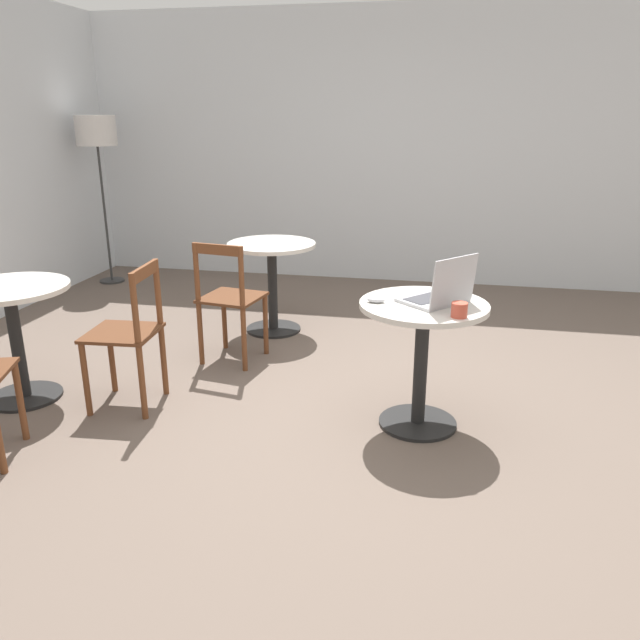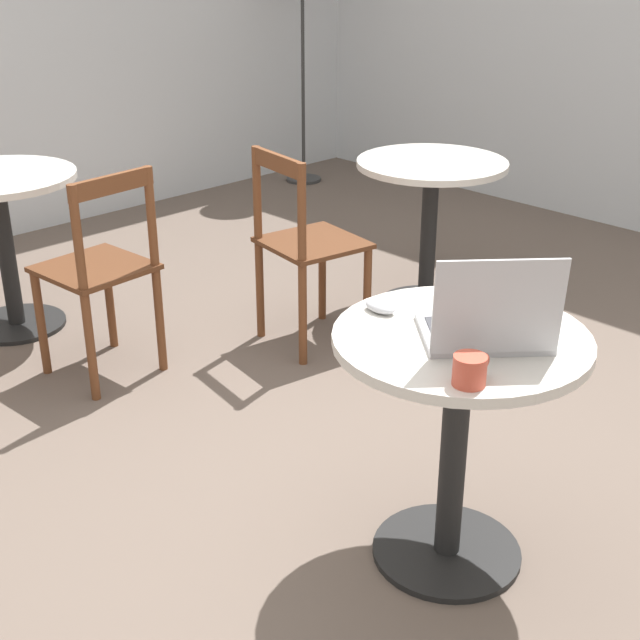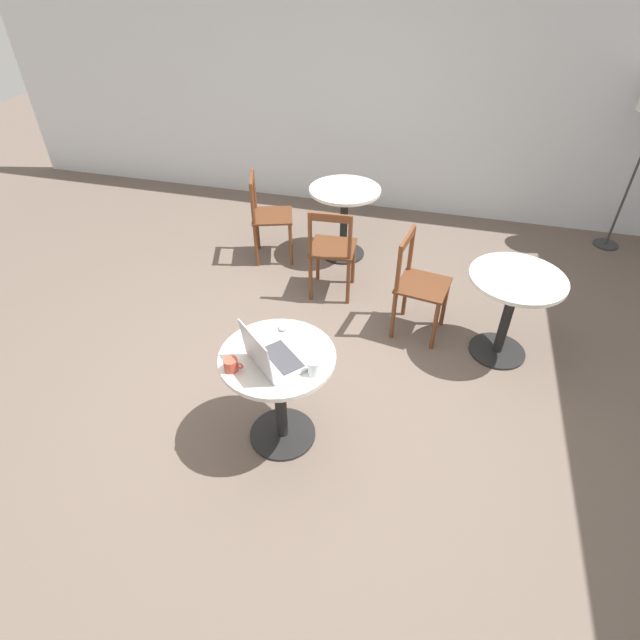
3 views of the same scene
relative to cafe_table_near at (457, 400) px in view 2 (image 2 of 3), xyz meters
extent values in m
plane|color=#66564C|center=(0.03, 0.47, -0.53)|extent=(16.00, 16.00, 0.00)
cylinder|color=black|center=(0.00, 0.00, -0.52)|extent=(0.44, 0.44, 0.02)
cylinder|color=black|center=(0.00, 0.00, -0.17)|extent=(0.08, 0.08, 0.68)
cylinder|color=silver|center=(0.00, 0.00, 0.18)|extent=(0.70, 0.70, 0.03)
cylinder|color=black|center=(1.41, 1.25, -0.52)|extent=(0.44, 0.44, 0.02)
cylinder|color=black|center=(1.41, 1.25, -0.17)|extent=(0.08, 0.08, 0.68)
cylinder|color=silver|center=(1.41, 1.25, 0.18)|extent=(0.70, 0.70, 0.03)
cylinder|color=black|center=(-0.14, 2.44, -0.52)|extent=(0.44, 0.44, 0.02)
cylinder|color=black|center=(-0.14, 2.44, -0.17)|extent=(0.08, 0.08, 0.68)
cylinder|color=brown|center=(0.95, 1.50, -0.30)|extent=(0.04, 0.04, 0.45)
cylinder|color=brown|center=(0.89, 1.16, -0.30)|extent=(0.04, 0.04, 0.45)
cylinder|color=brown|center=(0.61, 1.56, -0.30)|extent=(0.04, 0.04, 0.45)
cylinder|color=brown|center=(0.56, 1.22, -0.30)|extent=(0.04, 0.04, 0.45)
cube|color=#562F1A|center=(0.75, 1.36, -0.06)|extent=(0.45, 0.45, 0.02)
cylinder|color=brown|center=(0.61, 1.56, 0.15)|extent=(0.04, 0.04, 0.40)
cylinder|color=brown|center=(0.56, 1.22, 0.15)|extent=(0.04, 0.04, 0.40)
cube|color=brown|center=(0.58, 1.39, 0.31)|extent=(0.08, 0.37, 0.07)
cylinder|color=brown|center=(-0.27, 1.91, -0.30)|extent=(0.04, 0.04, 0.45)
cylinder|color=brown|center=(0.07, 1.94, -0.30)|extent=(0.04, 0.04, 0.45)
cylinder|color=brown|center=(-0.25, 1.57, -0.30)|extent=(0.04, 0.04, 0.45)
cylinder|color=brown|center=(0.10, 1.59, -0.30)|extent=(0.04, 0.04, 0.45)
cube|color=#562F1A|center=(-0.09, 1.75, -0.06)|extent=(0.42, 0.42, 0.02)
cylinder|color=brown|center=(-0.25, 1.57, 0.15)|extent=(0.04, 0.04, 0.40)
cylinder|color=brown|center=(0.10, 1.59, 0.15)|extent=(0.04, 0.04, 0.40)
cube|color=brown|center=(-0.07, 1.58, 0.31)|extent=(0.37, 0.05, 0.07)
cylinder|color=#333333|center=(2.57, 3.35, -0.52)|extent=(0.25, 0.25, 0.02)
cylinder|color=#333333|center=(2.57, 3.35, 0.18)|extent=(0.02, 0.02, 1.39)
cube|color=#B7B7BC|center=(0.03, -0.04, 0.21)|extent=(0.41, 0.41, 0.02)
cube|color=#38383D|center=(0.04, -0.03, 0.22)|extent=(0.30, 0.29, 0.00)
cube|color=#B7B7BC|center=(-0.06, -0.15, 0.35)|extent=(0.27, 0.24, 0.26)
cube|color=silver|center=(-0.06, -0.15, 0.35)|extent=(0.24, 0.22, 0.23)
ellipsoid|color=#B7B7BC|center=(-0.04, 0.26, 0.22)|extent=(0.06, 0.10, 0.03)
cylinder|color=#C64C38|center=(-0.21, -0.18, 0.24)|extent=(0.08, 0.08, 0.08)
torus|color=#C64C38|center=(-0.16, -0.18, 0.24)|extent=(0.05, 0.01, 0.05)
cylinder|color=silver|center=(0.25, -0.10, 0.25)|extent=(0.06, 0.06, 0.09)
camera|label=1|loc=(-3.26, -0.09, 1.17)|focal=35.00mm
camera|label=2|loc=(-1.78, -1.28, 1.22)|focal=50.00mm
camera|label=3|loc=(0.81, -2.04, 2.19)|focal=28.00mm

